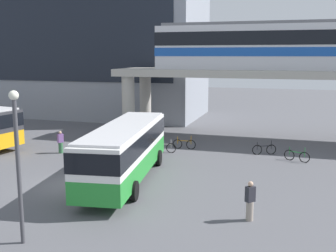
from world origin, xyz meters
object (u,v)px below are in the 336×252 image
(pedestrian_at_kerb, at_px, (250,202))
(bicycle_green, at_px, (297,156))
(train, at_px, (314,45))
(bicycle_silver, at_px, (164,148))
(station_building, at_px, (97,47))
(bus_main, at_px, (125,147))
(bicycle_orange, at_px, (184,144))
(bicycle_black, at_px, (264,149))
(pedestrian_waiting_near_stop, at_px, (61,143))

(pedestrian_at_kerb, bearing_deg, bicycle_green, 79.27)
(train, bearing_deg, bicycle_silver, -146.53)
(station_building, bearing_deg, bicycle_silver, -50.97)
(bus_main, height_order, bicycle_green, bus_main)
(bicycle_orange, relative_size, bicycle_black, 1.07)
(bicycle_orange, bearing_deg, bicycle_silver, -125.95)
(pedestrian_at_kerb, bearing_deg, bicycle_orange, 116.12)
(bicycle_black, bearing_deg, bicycle_green, -30.43)
(bicycle_orange, bearing_deg, bicycle_green, -9.75)
(bicycle_black, bearing_deg, bicycle_silver, -168.40)
(bicycle_silver, bearing_deg, bicycle_black, 11.60)
(pedestrian_waiting_near_stop, bearing_deg, bicycle_green, 8.67)
(pedestrian_at_kerb, xyz_separation_m, pedestrian_waiting_near_stop, (-14.44, 8.55, -0.07))
(station_building, relative_size, bicycle_black, 14.74)
(station_building, bearing_deg, train, -22.27)
(bus_main, bearing_deg, bicycle_black, 50.23)
(bicycle_orange, relative_size, bicycle_silver, 1.00)
(bicycle_green, bearing_deg, station_building, 144.24)
(bus_main, distance_m, bicycle_silver, 7.35)
(bicycle_orange, height_order, bicycle_silver, same)
(bicycle_black, bearing_deg, bus_main, -129.77)
(station_building, distance_m, bicycle_green, 29.05)
(bicycle_green, height_order, bicycle_black, same)
(bicycle_orange, height_order, bicycle_black, same)
(bicycle_orange, bearing_deg, pedestrian_at_kerb, -63.88)
(train, height_order, bicycle_silver, train)
(station_building, bearing_deg, bus_main, -60.65)
(bicycle_silver, distance_m, pedestrian_waiting_near_stop, 7.58)
(bus_main, distance_m, bicycle_black, 11.35)
(bicycle_silver, distance_m, pedestrian_at_kerb, 13.11)
(pedestrian_at_kerb, bearing_deg, station_building, 126.95)
(bicycle_green, relative_size, pedestrian_at_kerb, 0.96)
(bicycle_orange, relative_size, pedestrian_at_kerb, 1.02)
(train, relative_size, bicycle_orange, 14.31)
(bicycle_orange, xyz_separation_m, pedestrian_at_kerb, (6.12, -12.48, 0.47))
(train, xyz_separation_m, bicycle_black, (-3.20, -5.36, -7.50))
(train, bearing_deg, bicycle_green, -98.26)
(station_building, xyz_separation_m, bicycle_orange, (14.53, -14.97, -7.65))
(bicycle_orange, bearing_deg, train, 29.79)
(station_building, height_order, bicycle_orange, station_building)
(station_building, relative_size, pedestrian_waiting_near_stop, 15.09)
(bicycle_black, bearing_deg, train, 59.15)
(bicycle_green, height_order, bicycle_silver, same)
(bicycle_green, bearing_deg, train, 81.74)
(bicycle_black, height_order, bicycle_silver, same)
(station_building, xyz_separation_m, bicycle_green, (22.74, -16.38, -7.65))
(train, relative_size, bicycle_green, 15.20)
(bicycle_green, xyz_separation_m, bicycle_silver, (-9.34, -0.15, 0.00))
(bicycle_green, relative_size, bicycle_silver, 0.94)
(bicycle_orange, bearing_deg, bus_main, -97.84)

